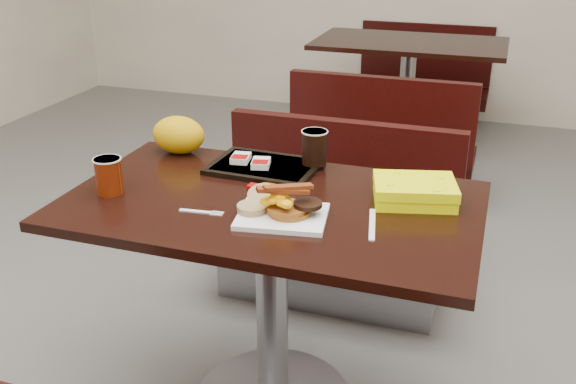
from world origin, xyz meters
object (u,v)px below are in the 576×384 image
(table_far, at_px, (406,98))
(coffee_cup_far, at_px, (314,147))
(table_near, at_px, (272,309))
(bench_far_n, at_px, (421,77))
(knife, at_px, (372,224))
(hashbrown_sleeve_right, at_px, (261,163))
(coffee_cup_near, at_px, (109,176))
(hashbrown_sleeve_left, at_px, (241,158))
(platter, at_px, (282,216))
(clamshell, at_px, (414,191))
(bench_near_n, at_px, (331,220))
(bench_far_s, at_px, (386,132))
(pancake_stack, at_px, (290,210))
(fork, at_px, (195,211))
(paper_bag, at_px, (179,135))
(tray, at_px, (264,167))

(table_far, height_order, coffee_cup_far, coffee_cup_far)
(table_near, height_order, bench_far_n, table_near)
(knife, distance_m, hashbrown_sleeve_right, 0.50)
(coffee_cup_near, bearing_deg, coffee_cup_far, 36.84)
(hashbrown_sleeve_left, relative_size, coffee_cup_far, 0.69)
(platter, xyz_separation_m, clamshell, (0.32, 0.23, 0.02))
(coffee_cup_near, distance_m, hashbrown_sleeve_left, 0.44)
(bench_near_n, relative_size, coffee_cup_far, 9.03)
(bench_far_s, bearing_deg, platter, -88.00)
(knife, bearing_deg, platter, -91.36)
(clamshell, bearing_deg, hashbrown_sleeve_right, 156.49)
(hashbrown_sleeve_right, bearing_deg, coffee_cup_far, 12.94)
(bench_far_s, xyz_separation_m, bench_far_n, (0.00, 1.40, 0.00))
(bench_far_n, xyz_separation_m, clamshell, (0.39, -3.17, 0.42))
(bench_near_n, height_order, bench_far_s, same)
(pancake_stack, xyz_separation_m, coffee_cup_near, (-0.56, -0.01, 0.03))
(bench_far_n, bearing_deg, table_near, -90.00)
(table_near, height_order, hashbrown_sleeve_right, hashbrown_sleeve_right)
(bench_near_n, distance_m, platter, 0.90)
(knife, bearing_deg, fork, -92.08)
(pancake_stack, bearing_deg, clamshell, 36.05)
(bench_far_s, xyz_separation_m, coffee_cup_far, (0.04, -1.61, 0.46))
(table_far, bearing_deg, paper_bag, -100.75)
(coffee_cup_near, distance_m, fork, 0.31)
(bench_near_n, distance_m, hashbrown_sleeve_right, 0.65)
(table_far, distance_m, bench_far_n, 0.70)
(bench_near_n, bearing_deg, bench_far_s, 90.00)
(bench_near_n, bearing_deg, clamshell, -55.44)
(bench_near_n, bearing_deg, table_far, 90.00)
(bench_near_n, relative_size, coffee_cup_near, 9.16)
(coffee_cup_near, height_order, clamshell, coffee_cup_near)
(tray, height_order, paper_bag, paper_bag)
(table_near, height_order, coffee_cup_near, coffee_cup_near)
(hashbrown_sleeve_right, bearing_deg, bench_near_n, 63.35)
(hashbrown_sleeve_left, bearing_deg, knife, -39.40)
(bench_near_n, distance_m, hashbrown_sleeve_left, 0.65)
(knife, bearing_deg, coffee_cup_far, -153.87)
(bench_near_n, relative_size, platter, 4.14)
(table_near, relative_size, coffee_cup_far, 10.84)
(bench_far_s, bearing_deg, pancake_stack, -87.46)
(coffee_cup_near, height_order, knife, coffee_cup_near)
(coffee_cup_near, relative_size, fork, 0.86)
(table_near, height_order, platter, platter)
(table_far, bearing_deg, bench_near_n, -90.00)
(coffee_cup_near, relative_size, hashbrown_sleeve_left, 1.42)
(bench_near_n, xyz_separation_m, coffee_cup_far, (0.04, -0.41, 0.46))
(coffee_cup_near, distance_m, tray, 0.49)
(clamshell, bearing_deg, fork, -169.14)
(bench_near_n, bearing_deg, tray, -102.65)
(fork, bearing_deg, table_near, 32.27)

